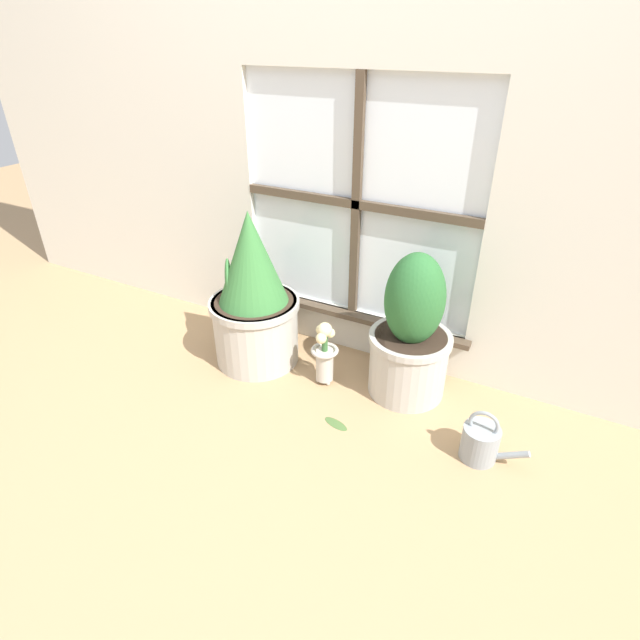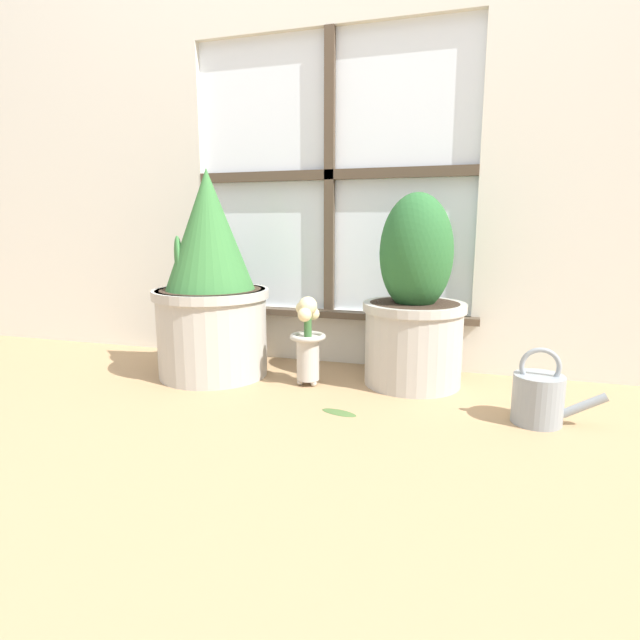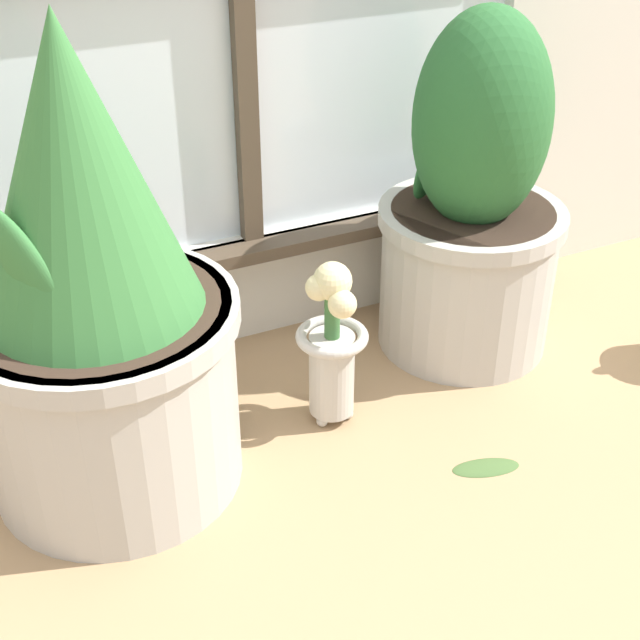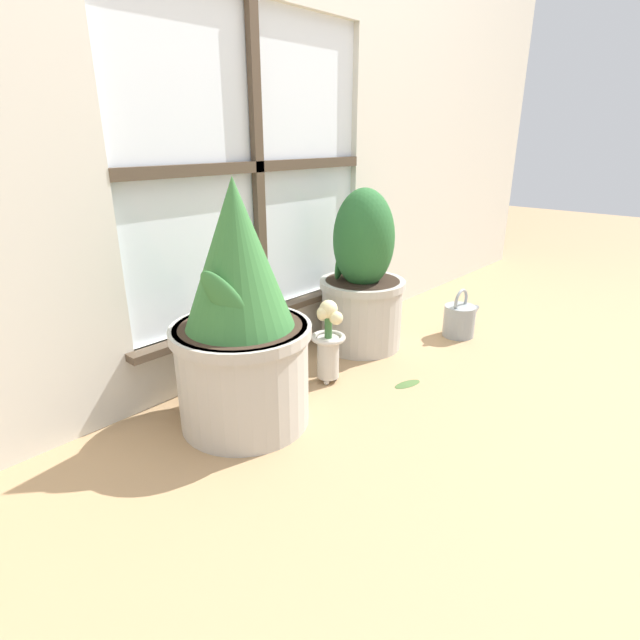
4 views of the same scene
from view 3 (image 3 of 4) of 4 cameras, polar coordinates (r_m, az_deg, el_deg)
ground_plane at (r=1.33m, az=6.05°, el=-13.63°), size 10.00×10.00×0.00m
potted_plant_left at (r=1.27m, az=-14.21°, el=1.27°), size 0.40×0.40×0.71m
potted_plant_right at (r=1.62m, az=9.72°, el=6.76°), size 0.34×0.34×0.63m
flower_vase at (r=1.44m, az=0.76°, el=-1.44°), size 0.12×0.12×0.30m
fallen_leaf at (r=1.45m, az=10.58°, el=-9.17°), size 0.12×0.07×0.01m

